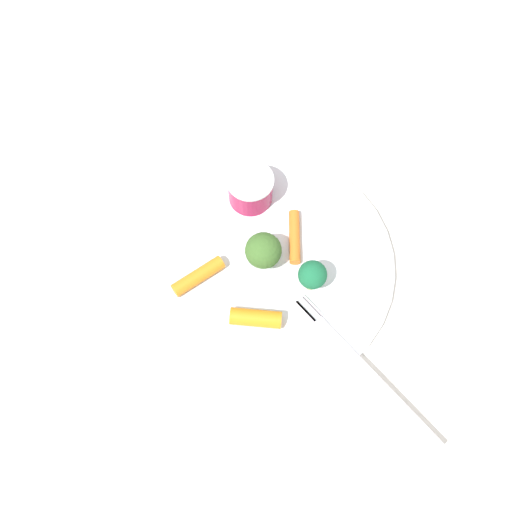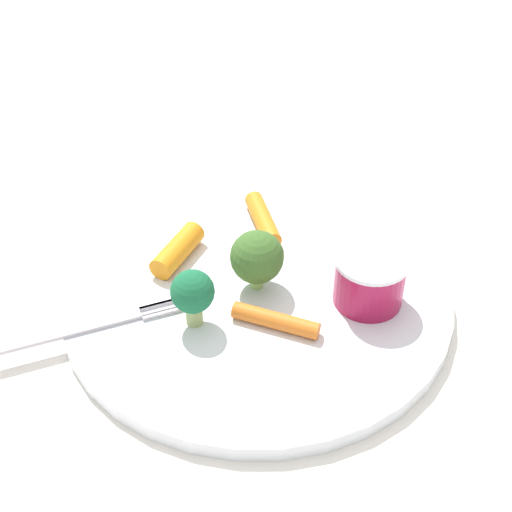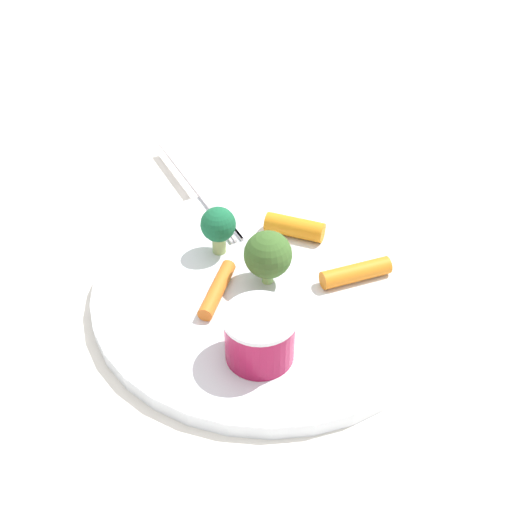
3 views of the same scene
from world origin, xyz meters
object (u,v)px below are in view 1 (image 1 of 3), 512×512
Objects in this scene: broccoli_floret_1 at (312,275)px; carrot_stick_2 at (256,318)px; broccoli_floret_0 at (263,250)px; sauce_cup at (250,189)px; carrot_stick_1 at (198,276)px; plate at (263,264)px; carrot_stick_0 at (292,234)px; fork at (365,367)px.

carrot_stick_2 is (-0.07, 0.00, -0.02)m from broccoli_floret_1.
sauce_cup is at bearing 62.27° from broccoli_floret_0.
broccoli_floret_0 is at bearing -117.73° from sauce_cup.
broccoli_floret_0 is at bearing -20.55° from carrot_stick_1.
sauce_cup reaches higher than carrot_stick_2.
sauce_cup is (0.04, 0.07, 0.02)m from plate.
plate is at bearing -173.58° from carrot_stick_0.
carrot_stick_1 is at bearing 169.38° from carrot_stick_0.
broccoli_floret_1 reaches higher than carrot_stick_2.
carrot_stick_0 reaches higher than plate.
carrot_stick_1 is at bearing 159.45° from broccoli_floret_0.
broccoli_floret_0 is 0.07m from carrot_stick_2.
carrot_stick_2 is at bearing -74.95° from carrot_stick_1.
carrot_stick_0 is 0.31× the size of fork.
carrot_stick_0 is at bearing 30.57° from carrot_stick_2.
sauce_cup is at bearing 83.46° from broccoli_floret_1.
fork is at bearing -86.15° from broccoli_floret_0.
sauce_cup reaches higher than carrot_stick_0.
carrot_stick_2 is at bearing -134.13° from plate.
fork is (-0.03, -0.22, -0.02)m from sauce_cup.
fork is (0.07, -0.17, -0.01)m from carrot_stick_1.
sauce_cup is 0.08m from broccoli_floret_0.
broccoli_floret_0 is 0.06m from broccoli_floret_1.
broccoli_floret_0 is (-0.00, 0.00, 0.03)m from plate.
carrot_stick_2 is (-0.09, -0.05, 0.00)m from carrot_stick_0.
plate is at bearing -74.45° from broccoli_floret_0.
broccoli_floret_0 is at bearing 93.85° from fork.
fork is at bearing -101.77° from carrot_stick_0.
carrot_stick_0 is 1.17× the size of carrot_stick_2.
sauce_cup is 0.87× the size of carrot_stick_1.
broccoli_floret_1 is at bearing -3.01° from carrot_stick_2.
sauce_cup is 0.84× the size of carrot_stick_0.
broccoli_floret_0 reaches higher than broccoli_floret_1.
carrot_stick_1 is (-0.10, -0.04, -0.01)m from sauce_cup.
sauce_cup is at bearing 54.92° from carrot_stick_2.
broccoli_floret_0 is 0.05m from carrot_stick_0.
fork is (0.01, -0.15, -0.03)m from broccoli_floret_0.
carrot_stick_0 is 0.11m from carrot_stick_1.
broccoli_floret_1 is at bearing -96.54° from sauce_cup.
carrot_stick_1 is 0.07m from carrot_stick_2.
carrot_stick_2 is at bearing 118.53° from fork.
carrot_stick_1 is at bearing 139.14° from broccoli_floret_1.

